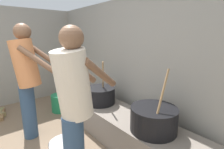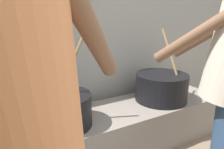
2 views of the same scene
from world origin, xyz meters
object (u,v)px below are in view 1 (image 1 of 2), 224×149
cooking_pot_main (154,119)px  bucket_green_plastic (60,103)px  cook_in_orange_shirt (27,75)px  cooking_pot_secondary (100,95)px  cook_in_cream_shirt (74,102)px  metal_mixing_bowl (65,146)px

cooking_pot_main → bucket_green_plastic: 2.13m
cooking_pot_main → cook_in_orange_shirt: (-1.45, -0.98, 0.40)m
cooking_pot_main → cook_in_orange_shirt: 1.80m
cook_in_orange_shirt → cooking_pot_main: bearing=34.0°
cooking_pot_secondary → cook_in_orange_shirt: 1.12m
cook_in_orange_shirt → cook_in_cream_shirt: (1.20, 0.12, -0.04)m
cook_in_orange_shirt → metal_mixing_bowl: bearing=21.7°
cook_in_cream_shirt → bucket_green_plastic: cook_in_cream_shirt is taller
cook_in_orange_shirt → cooking_pot_secondary: bearing=68.6°
cooking_pot_main → bucket_green_plastic: (-2.07, -0.30, -0.39)m
cook_in_cream_shirt → cooking_pot_secondary: bearing=133.8°
metal_mixing_bowl → cook_in_orange_shirt: bearing=-158.3°
cook_in_orange_shirt → metal_mixing_bowl: (0.61, 0.24, -0.89)m
cooking_pot_main → cook_in_cream_shirt: cook_in_cream_shirt is taller
cooking_pot_main → cook_in_orange_shirt: size_ratio=0.44×
cooking_pot_secondary → metal_mixing_bowl: 0.91m
cooking_pot_secondary → metal_mixing_bowl: (0.22, -0.74, -0.49)m
cooking_pot_secondary → bucket_green_plastic: size_ratio=2.07×
cook_in_orange_shirt → bucket_green_plastic: 1.21m
cook_in_orange_shirt → bucket_green_plastic: bearing=132.0°
cooking_pot_secondary → metal_mixing_bowl: size_ratio=1.72×
cooking_pot_secondary → cooking_pot_main: bearing=0.3°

